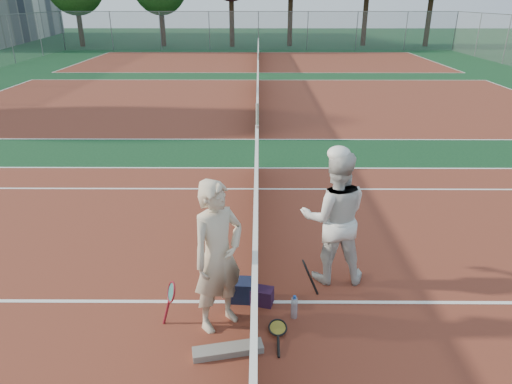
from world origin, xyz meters
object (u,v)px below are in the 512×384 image
racket_red (172,303)px  water_bottle (294,308)px  sports_bag_navy (242,290)px  sports_bag_purple (262,296)px  player_a (218,257)px  net_main (255,271)px  racket_black_held (306,278)px  player_b (334,218)px  racket_spare (278,329)px

racket_red → water_bottle: size_ratio=1.95×
sports_bag_navy → sports_bag_purple: sports_bag_navy is taller
player_a → water_bottle: bearing=-35.7°
net_main → racket_red: 1.17m
racket_black_held → player_b: bearing=-138.2°
player_b → sports_bag_purple: 1.52m
racket_red → racket_spare: racket_red is taller
net_main → sports_bag_navy: 0.41m
player_a → water_bottle: player_a is taller
sports_bag_purple → player_b: bearing=32.5°
player_a → sports_bag_navy: 1.02m
net_main → player_a: player_a is taller
racket_black_held → racket_red: bearing=11.9°
player_b → water_bottle: size_ratio=6.72×
racket_spare → water_bottle: water_bottle is taller
racket_red → water_bottle: 1.60m
player_b → racket_red: 2.54m
racket_red → racket_black_held: 1.88m
player_a → player_b: bearing=-8.3°
sports_bag_purple → sports_bag_navy: bearing=162.6°
player_b → racket_red: size_ratio=3.45×
racket_red → racket_black_held: racket_red is taller
net_main → sports_bag_navy: bearing=162.3°
racket_red → sports_bag_navy: racket_red is taller
net_main → water_bottle: 0.71m
player_b → racket_black_held: bearing=48.0°
racket_red → player_b: bearing=-0.1°
racket_spare → player_a: bearing=77.1°
player_a → sports_bag_navy: (0.26, 0.50, -0.84)m
racket_spare → racket_red: bearing=81.9°
player_b → sports_bag_navy: 1.68m
racket_black_held → sports_bag_purple: bearing=11.6°
player_a → racket_black_held: bearing=-14.8°
player_a → racket_black_held: (1.17, 0.61, -0.72)m
sports_bag_navy → water_bottle: size_ratio=1.31×
sports_bag_navy → sports_bag_purple: size_ratio=1.32×
player_a → sports_bag_purple: 1.11m
player_b → sports_bag_navy: bearing=23.5°
sports_bag_purple → racket_red: bearing=-161.9°
net_main → sports_bag_purple: bearing=-16.7°
racket_black_held → sports_bag_navy: (-0.91, -0.11, -0.13)m
player_b → racket_black_held: (-0.42, -0.46, -0.73)m
net_main → racket_spare: 0.82m
player_a → racket_black_held: size_ratio=3.53×
racket_black_held → sports_bag_purple: (-0.62, -0.20, -0.16)m
player_a → player_b: size_ratio=0.99×
sports_bag_purple → water_bottle: 0.52m
player_a → sports_bag_purple: (0.55, 0.41, -0.88)m
racket_red → player_a: bearing=-28.2°
water_bottle → sports_bag_purple: bearing=144.9°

